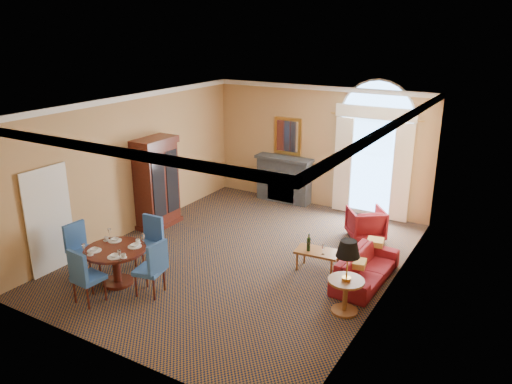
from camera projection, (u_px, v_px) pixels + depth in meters
The scene contains 12 objects.
ground at pixel (244, 257), 10.55m from camera, with size 7.50×7.50×0.00m, color black.
room_envelope at pixel (259, 134), 10.30m from camera, with size 6.04×7.52×3.45m.
armoire at pixel (157, 184), 11.88m from camera, with size 0.62×1.10×2.17m.
dining_table at pixel (116, 258), 9.30m from camera, with size 1.14×1.14×0.92m.
dining_chair_north at pixel (150, 238), 9.99m from camera, with size 0.60×0.60×1.05m.
dining_chair_south at pixel (84, 274), 8.57m from camera, with size 0.51×0.52×1.05m.
dining_chair_east at pixel (153, 265), 8.88m from camera, with size 0.55×0.55×1.05m.
dining_chair_west at pixel (80, 246), 9.66m from camera, with size 0.55×0.55×1.05m.
sofa at pixel (366, 268), 9.47m from camera, with size 1.87×0.73×0.55m, color maroon.
armchair at pixel (366, 223), 11.37m from camera, with size 0.76×0.79×0.72m, color maroon.
coffee_table at pixel (317, 252), 9.82m from camera, with size 0.90×0.56×0.79m.
side_table at pixel (347, 268), 8.27m from camera, with size 0.62×0.62×1.30m.
Camera 1 is at (5.06, -8.11, 4.68)m, focal length 35.00 mm.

